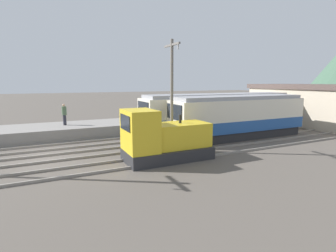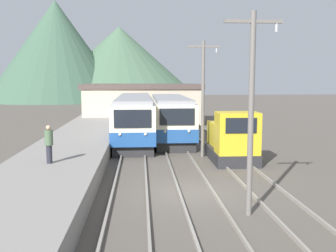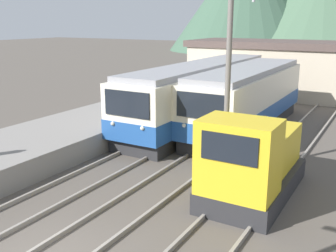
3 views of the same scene
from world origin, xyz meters
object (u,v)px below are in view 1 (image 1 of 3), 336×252
Objects in this scene: commuter_train_center at (238,118)px; shunting_locomotive at (163,140)px; catenary_mast_mid at (172,92)px; person_on_platform at (64,114)px; commuter_train_left at (219,114)px.

commuter_train_center is 8.60m from shunting_locomotive.
commuter_train_center is at bearing 102.55° from catenary_mast_mid.
commuter_train_center is at bearing 62.83° from person_on_platform.
commuter_train_left is at bearing 73.97° from person_on_platform.
shunting_locomotive is (5.80, -8.26, -0.41)m from commuter_train_left.
person_on_platform is at bearing -154.16° from shunting_locomotive.
shunting_locomotive is at bearing -69.57° from commuter_train_center.
shunting_locomotive is at bearing 25.84° from person_on_platform.
commuter_train_left is 8.42× the size of person_on_platform.
commuter_train_center is 7.30m from catenary_mast_mid.
person_on_platform is (-6.49, -12.65, 0.34)m from commuter_train_center.
commuter_train_left is at bearing 175.84° from commuter_train_center.
commuter_train_left is 2.08× the size of catenary_mast_mid.
person_on_platform is at bearing -106.03° from commuter_train_left.
shunting_locomotive is 3.31m from catenary_mast_mid.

